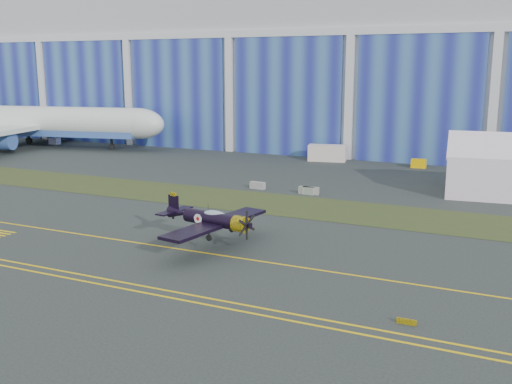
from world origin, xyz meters
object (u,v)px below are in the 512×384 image
at_px(shipping_container, 327,153).
at_px(tug, 419,163).
at_px(warbird, 211,219).
at_px(jetliner, 24,89).

relative_size(shipping_container, tug, 2.72).
bearing_deg(warbird, jetliner, 155.73).
xyz_separation_m(warbird, tug, (8.56, 49.02, -1.85)).
bearing_deg(jetliner, tug, -5.39).
bearing_deg(shipping_container, warbird, -94.49).
bearing_deg(tug, shipping_container, 174.14).
xyz_separation_m(jetliner, tug, (72.04, 7.39, -10.36)).
xyz_separation_m(shipping_container, tug, (14.70, -0.24, -0.66)).
distance_m(shipping_container, tug, 14.71).
height_order(jetliner, tug, jetliner).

